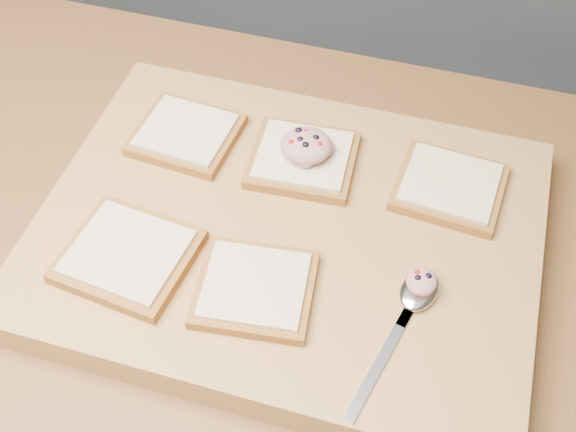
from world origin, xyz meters
name	(u,v)px	position (x,y,z in m)	size (l,w,h in m)	color
island_counter	(273,425)	(0.00, 0.00, 0.45)	(2.00, 0.80, 0.90)	slate
cutting_board	(288,236)	(0.02, 0.03, 0.92)	(0.55, 0.42, 0.04)	tan
bread_far_left	(186,134)	(-0.14, 0.13, 0.95)	(0.13, 0.12, 0.02)	#A07029
bread_far_center	(303,159)	(0.01, 0.13, 0.95)	(0.13, 0.12, 0.02)	#A07029
bread_far_right	(449,186)	(0.18, 0.13, 0.95)	(0.13, 0.12, 0.02)	#A07029
bread_near_left	(128,255)	(-0.13, -0.06, 0.95)	(0.14, 0.13, 0.02)	#A07029
bread_near_center	(255,288)	(0.01, -0.06, 0.95)	(0.13, 0.12, 0.02)	#A07029
tuna_salad_dollop	(306,145)	(0.01, 0.13, 0.98)	(0.06, 0.06, 0.03)	tan
spoon	(414,300)	(0.17, -0.03, 0.95)	(0.07, 0.19, 0.01)	silver
spoon_salad	(422,281)	(0.17, -0.01, 0.97)	(0.03, 0.03, 0.02)	tan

